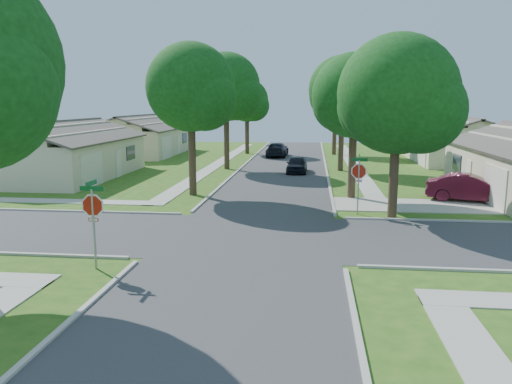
{
  "coord_description": "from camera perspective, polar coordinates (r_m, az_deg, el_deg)",
  "views": [
    {
      "loc": [
        2.42,
        -19.96,
        5.46
      ],
      "look_at": [
        -0.02,
        1.47,
        1.6
      ],
      "focal_mm": 35.0,
      "sensor_mm": 36.0,
      "label": 1
    }
  ],
  "objects": [
    {
      "name": "tree_w_near",
      "position": [
        29.82,
        -7.36,
        11.33
      ],
      "size": [
        5.38,
        5.2,
        8.97
      ],
      "color": "#38281C",
      "rests_on": "ground"
    },
    {
      "name": "stop_sign_ne",
      "position": [
        25.0,
        11.67,
        2.05
      ],
      "size": [
        1.05,
        0.8,
        2.98
      ],
      "color": "gray",
      "rests_on": "ground"
    },
    {
      "name": "car_curb_east",
      "position": [
        39.76,
        4.69,
        3.19
      ],
      "size": [
        1.61,
        3.93,
        1.33
      ],
      "primitive_type": "imported",
      "rotation": [
        0.0,
        0.0,
        -0.01
      ],
      "color": "black",
      "rests_on": "ground"
    },
    {
      "name": "tree_w_far",
      "position": [
        54.43,
        -0.99,
        10.2
      ],
      "size": [
        4.76,
        4.6,
        8.04
      ],
      "color": "#38281C",
      "rests_on": "ground"
    },
    {
      "name": "ground",
      "position": [
        20.83,
        -0.41,
        -5.05
      ],
      "size": [
        100.0,
        100.0,
        0.0
      ],
      "primitive_type": "plane",
      "color": "#285316",
      "rests_on": "ground"
    },
    {
      "name": "driveway",
      "position": [
        28.14,
        17.59,
        -1.47
      ],
      "size": [
        8.8,
        3.6,
        0.05
      ],
      "primitive_type": "cube",
      "color": "#9E9B91",
      "rests_on": "ground"
    },
    {
      "name": "house_ne_far",
      "position": [
        50.95,
        22.0,
        4.98
      ],
      "size": [
        8.42,
        13.6,
        4.23
      ],
      "color": "beige",
      "rests_on": "ground"
    },
    {
      "name": "road_ns",
      "position": [
        20.83,
        -0.41,
        -5.04
      ],
      "size": [
        7.0,
        100.0,
        0.02
      ],
      "primitive_type": "cube",
      "color": "#333335",
      "rests_on": "ground"
    },
    {
      "name": "car_curb_west",
      "position": [
        51.5,
        2.44,
        4.86
      ],
      "size": [
        2.2,
        5.03,
        1.44
      ],
      "primitive_type": "imported",
      "rotation": [
        0.0,
        0.0,
        3.1
      ],
      "color": "black",
      "rests_on": "ground"
    },
    {
      "name": "sidewalk_ne",
      "position": [
        46.43,
        11.01,
        3.23
      ],
      "size": [
        1.2,
        40.0,
        0.04
      ],
      "primitive_type": "cube",
      "color": "#9E9B91",
      "rests_on": "ground"
    },
    {
      "name": "tree_w_mid",
      "position": [
        41.58,
        -3.35,
        11.55
      ],
      "size": [
        5.8,
        5.6,
        9.56
      ],
      "color": "#38281C",
      "rests_on": "ground"
    },
    {
      "name": "tree_e_near",
      "position": [
        29.06,
        11.28,
        10.32
      ],
      "size": [
        4.97,
        4.8,
        8.28
      ],
      "color": "#38281C",
      "rests_on": "ground"
    },
    {
      "name": "house_nw_near",
      "position": [
        39.71,
        -21.22,
        3.76
      ],
      "size": [
        8.42,
        13.6,
        4.23
      ],
      "color": "beige",
      "rests_on": "ground"
    },
    {
      "name": "tree_e_mid",
      "position": [
        41.04,
        9.94,
        11.11
      ],
      "size": [
        5.59,
        5.4,
        9.21
      ],
      "color": "#38281C",
      "rests_on": "ground"
    },
    {
      "name": "sidewalk_nw",
      "position": [
        47.06,
        -3.99,
        3.49
      ],
      "size": [
        1.2,
        40.0,
        0.04
      ],
      "primitive_type": "cube",
      "color": "#9E9B91",
      "rests_on": "ground"
    },
    {
      "name": "tree_ne_corner",
      "position": [
        24.48,
        16.0,
        10.07
      ],
      "size": [
        5.8,
        5.6,
        8.66
      ],
      "color": "#38281C",
      "rests_on": "ground"
    },
    {
      "name": "car_driveway",
      "position": [
        30.35,
        23.28,
        0.42
      ],
      "size": [
        4.94,
        2.84,
        1.54
      ],
      "primitive_type": "imported",
      "rotation": [
        0.0,
        0.0,
        1.29
      ],
      "color": "#490F1F",
      "rests_on": "ground"
    },
    {
      "name": "tree_e_far",
      "position": [
        54.02,
        9.12,
        10.58
      ],
      "size": [
        5.17,
        5.0,
        8.72
      ],
      "color": "#38281C",
      "rests_on": "ground"
    },
    {
      "name": "house_nw_far",
      "position": [
        55.26,
        -13.06,
        5.8
      ],
      "size": [
        8.42,
        13.6,
        4.23
      ],
      "color": "beige",
      "rests_on": "ground"
    },
    {
      "name": "stop_sign_sw",
      "position": [
        17.19,
        -18.15,
        -1.88
      ],
      "size": [
        1.05,
        0.8,
        2.98
      ],
      "color": "gray",
      "rests_on": "ground"
    }
  ]
}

